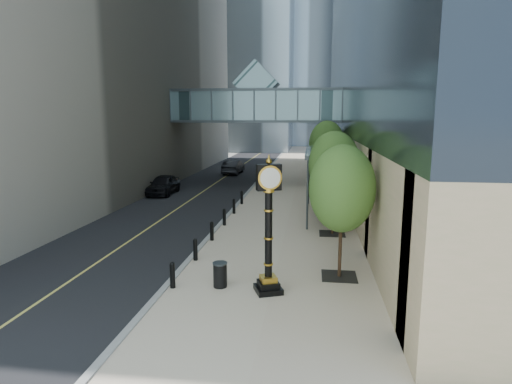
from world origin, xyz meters
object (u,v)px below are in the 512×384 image
Objects in this scene: street_clock at (269,236)px; car_far at (233,167)px; trash_bin at (220,275)px; pedestrian at (340,215)px; car_near at (163,184)px.

street_clock is 34.13m from car_far.
pedestrian reaches higher than trash_bin.
trash_bin is 0.19× the size of car_near.
car_near is at bearing 78.73° from car_far.
trash_bin is at bearing -66.30° from car_near.
street_clock reaches higher than car_far.
car_far is (3.46, 13.78, -0.01)m from car_near.
car_near is 0.99× the size of car_far.
car_far is at bearing -66.78° from pedestrian.
car_far is (-10.63, 23.66, -0.02)m from pedestrian.
car_near is at bearing -36.01° from pedestrian.
street_clock is at bearing -7.60° from trash_bin.
street_clock is 1.02× the size of car_far.
car_near is 14.21m from car_far.
pedestrian is at bearing 61.77° from trash_bin.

